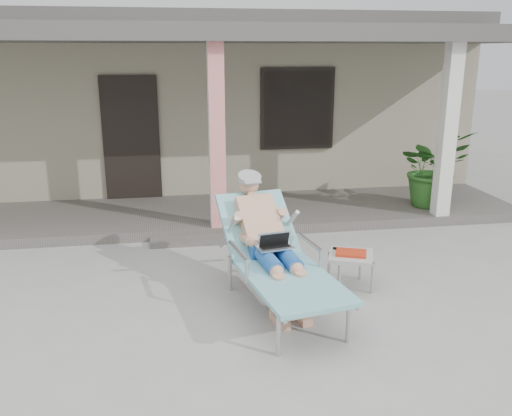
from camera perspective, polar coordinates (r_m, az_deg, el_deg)
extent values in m
plane|color=#9E9E99|center=(6.10, -1.97, -9.39)|extent=(60.00, 60.00, 0.00)
cube|color=gray|center=(12.03, -6.10, 10.71)|extent=(10.00, 5.00, 3.00)
cube|color=#474442|center=(11.99, -6.35, 18.58)|extent=(10.40, 5.40, 0.30)
cube|color=black|center=(9.56, -12.98, 7.17)|extent=(0.95, 0.06, 2.10)
cube|color=black|center=(9.75, 4.37, 10.37)|extent=(1.20, 0.06, 1.30)
cube|color=black|center=(9.75, 4.38, 10.37)|extent=(1.32, 0.05, 1.42)
cube|color=#605B56|center=(8.87, -4.47, -0.62)|extent=(10.00, 2.00, 0.15)
cube|color=red|center=(7.73, -4.15, 7.39)|extent=(0.22, 0.22, 2.61)
cube|color=silver|center=(8.76, 19.50, 7.55)|extent=(0.22, 0.22, 2.61)
cube|color=#474442|center=(8.49, -4.91, 17.81)|extent=(10.00, 2.30, 0.24)
cube|color=#605B56|center=(7.79, -3.73, -3.31)|extent=(2.00, 0.30, 0.07)
cylinder|color=#B7B7BC|center=(4.95, 2.39, -13.22)|extent=(0.05, 0.05, 0.41)
cylinder|color=#B7B7BC|center=(5.22, 9.72, -11.77)|extent=(0.05, 0.05, 0.41)
cylinder|color=#B7B7BC|center=(6.20, -2.75, -6.87)|extent=(0.05, 0.05, 0.41)
cylinder|color=#B7B7BC|center=(6.42, 3.29, -6.05)|extent=(0.05, 0.05, 0.41)
cube|color=#B7B7BC|center=(5.40, 3.79, -7.91)|extent=(0.93, 1.46, 0.03)
cube|color=#7EB9C4|center=(5.39, 3.80, -7.65)|extent=(1.04, 1.53, 0.04)
cube|color=#B7B7BC|center=(6.17, 0.19, -2.14)|extent=(0.80, 0.76, 0.55)
cube|color=#7EB9C4|center=(6.16, 0.19, -1.80)|extent=(0.92, 0.86, 0.62)
cylinder|color=#98989B|center=(6.32, -0.79, 3.30)|extent=(0.32, 0.32, 0.14)
cube|color=silver|center=(5.74, 1.92, -4.07)|extent=(0.41, 0.32, 0.26)
cube|color=#ABAAA6|center=(6.29, 9.96, -4.97)|extent=(0.63, 0.63, 0.04)
cylinder|color=#B7B7BC|center=(6.14, 8.73, -7.52)|extent=(0.03, 0.03, 0.37)
cylinder|color=#B7B7BC|center=(6.26, 12.15, -7.21)|extent=(0.03, 0.03, 0.37)
cylinder|color=#B7B7BC|center=(6.48, 7.68, -6.17)|extent=(0.03, 0.03, 0.37)
cylinder|color=#B7B7BC|center=(6.60, 10.93, -5.91)|extent=(0.03, 0.03, 0.37)
cube|color=red|center=(6.28, 9.98, -4.68)|extent=(0.41, 0.36, 0.03)
cube|color=black|center=(6.39, 9.61, -4.33)|extent=(0.32, 0.14, 0.03)
imported|color=#26591E|center=(9.38, 18.10, 4.02)|extent=(1.30, 1.18, 1.27)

